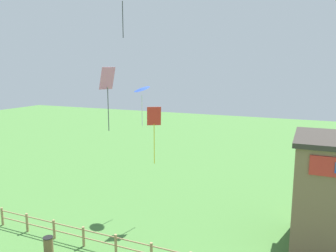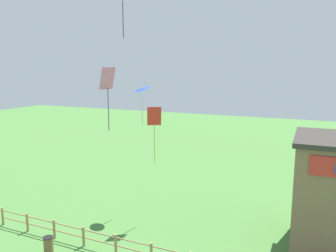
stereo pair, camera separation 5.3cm
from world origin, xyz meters
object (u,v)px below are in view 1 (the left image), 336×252
(kite_red_diamond, at_px, (154,123))
(kite_orange_delta, at_px, (122,0))
(kite_pink_diamond, at_px, (107,85))
(trash_bin, at_px, (48,246))
(kite_blue_delta, at_px, (142,90))

(kite_red_diamond, height_order, kite_orange_delta, kite_orange_delta)
(kite_orange_delta, height_order, kite_pink_diamond, kite_orange_delta)
(trash_bin, bearing_deg, kite_orange_delta, 79.56)
(trash_bin, height_order, kite_red_diamond, kite_red_diamond)
(trash_bin, relative_size, kite_red_diamond, 0.27)
(kite_blue_delta, xyz_separation_m, kite_pink_diamond, (0.01, -3.94, 0.48))
(kite_red_diamond, distance_m, kite_orange_delta, 7.51)
(kite_orange_delta, bearing_deg, trash_bin, -100.44)
(trash_bin, relative_size, kite_orange_delta, 0.37)
(kite_blue_delta, bearing_deg, kite_orange_delta, -103.62)
(trash_bin, distance_m, kite_pink_diamond, 8.83)
(kite_blue_delta, relative_size, kite_pink_diamond, 0.77)
(trash_bin, relative_size, kite_blue_delta, 0.36)
(trash_bin, relative_size, kite_pink_diamond, 0.28)
(kite_blue_delta, height_order, kite_red_diamond, kite_blue_delta)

